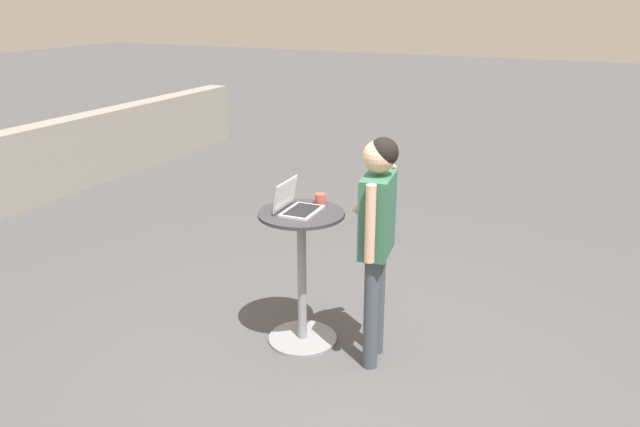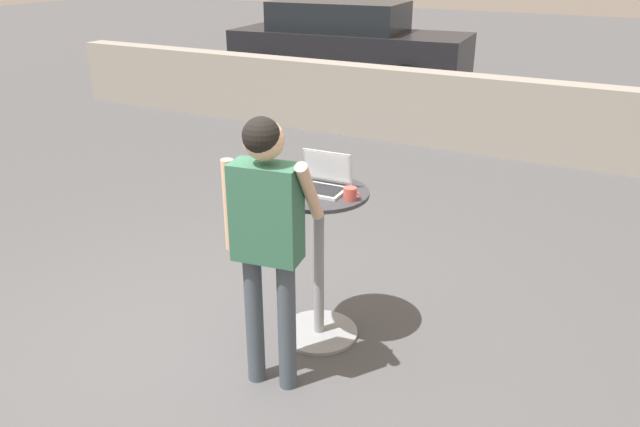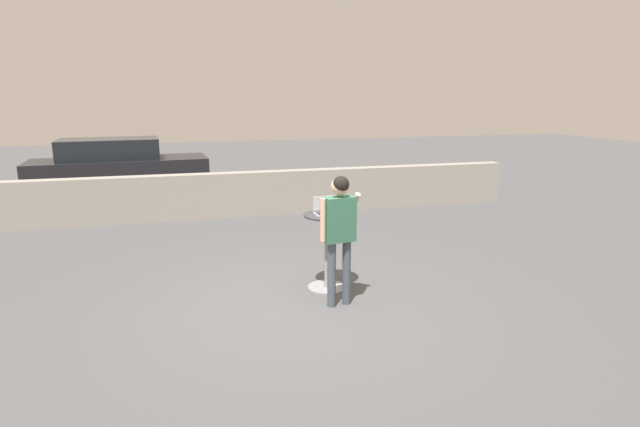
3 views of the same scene
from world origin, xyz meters
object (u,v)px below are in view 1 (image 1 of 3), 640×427
(laptop, at_px, (296,205))
(coffee_mug, at_px, (321,199))
(cafe_table, at_px, (302,270))
(standing_person, at_px, (377,224))

(laptop, height_order, coffee_mug, laptop)
(cafe_table, relative_size, standing_person, 0.63)
(cafe_table, height_order, coffee_mug, coffee_mug)
(laptop, bearing_deg, cafe_table, -87.76)
(coffee_mug, xyz_separation_m, standing_person, (-0.25, -0.56, -0.03))
(cafe_table, distance_m, standing_person, 0.77)
(laptop, distance_m, coffee_mug, 0.26)
(laptop, distance_m, standing_person, 0.65)
(laptop, xyz_separation_m, standing_person, (-0.01, -0.65, -0.04))
(cafe_table, height_order, laptop, laptop)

